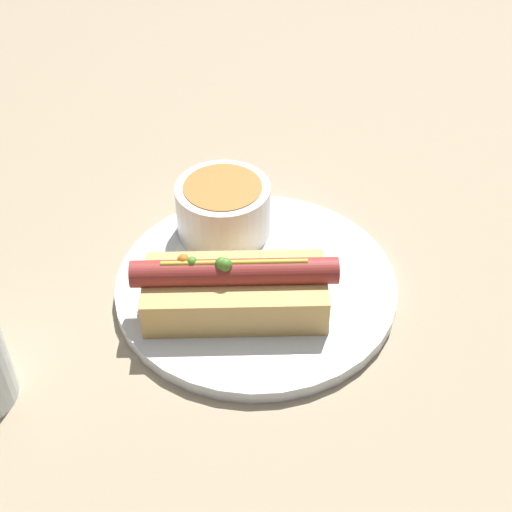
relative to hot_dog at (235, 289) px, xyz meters
The scene contains 5 objects.
ground_plane 0.06m from the hot_dog, 75.67° to the left, with size 4.00×4.00×0.00m, color tan.
dinner_plate 0.05m from the hot_dog, 75.67° to the left, with size 0.28×0.28×0.01m.
hot_dog is the anchor object (origin of this frame).
soup_bowl 0.12m from the hot_dog, 110.33° to the left, with size 0.10×0.10×0.06m.
spoon 0.08m from the hot_dog, 125.43° to the left, with size 0.07×0.14×0.01m.
Camera 1 is at (0.12, -0.49, 0.50)m, focal length 50.00 mm.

